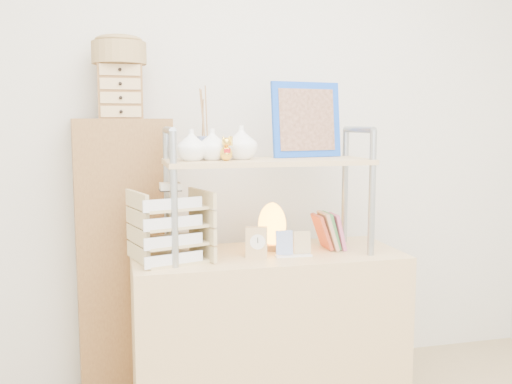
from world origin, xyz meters
TOP-DOWN VIEW (x-y plane):
  - desk at (0.00, 1.20)m, footprint 1.20×0.50m
  - cabinet at (-0.62, 1.57)m, footprint 0.47×0.28m
  - hutch at (-0.04, 1.21)m, footprint 0.90×0.34m
  - letter_tray at (-0.43, 1.16)m, footprint 0.33×0.32m
  - salt_lamp at (0.04, 1.27)m, footprint 0.14×0.13m
  - desk_clock at (-0.07, 1.14)m, footprint 0.10×0.06m
  - postcard_stand at (0.09, 1.12)m, footprint 0.16×0.05m
  - drawer_chest at (-0.62, 1.55)m, footprint 0.20×0.16m
  - woven_basket at (-0.62, 1.55)m, footprint 0.25×0.25m

SIDE VIEW (x-z plane):
  - desk at x=0.00m, z-range 0.00..0.75m
  - cabinet at x=-0.62m, z-range 0.00..1.35m
  - postcard_stand at x=0.09m, z-range 0.73..0.84m
  - desk_clock at x=-0.07m, z-range 0.75..0.88m
  - salt_lamp at x=0.04m, z-range 0.75..0.97m
  - letter_tray at x=-0.43m, z-range 0.72..1.05m
  - hutch at x=-0.04m, z-range 0.80..1.57m
  - drawer_chest at x=-0.62m, z-range 1.35..1.60m
  - woven_basket at x=-0.62m, z-range 1.60..1.70m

